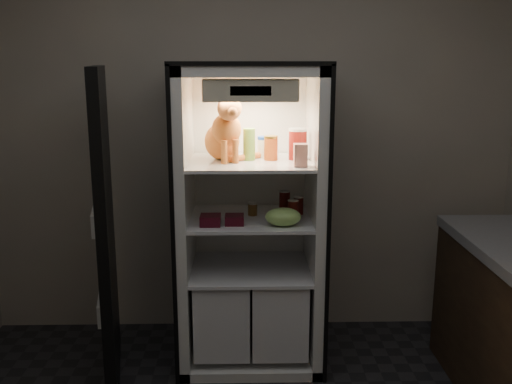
% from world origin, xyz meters
% --- Properties ---
extents(room_shell, '(3.60, 3.60, 3.60)m').
position_xyz_m(room_shell, '(0.00, 0.00, 1.62)').
color(room_shell, white).
rests_on(room_shell, floor).
extents(refrigerator, '(0.90, 0.72, 1.88)m').
position_xyz_m(refrigerator, '(0.00, 1.38, 0.79)').
color(refrigerator, white).
rests_on(refrigerator, floor).
extents(fridge_door, '(0.23, 0.87, 1.85)m').
position_xyz_m(fridge_door, '(-0.84, 1.11, 0.91)').
color(fridge_door, black).
rests_on(fridge_door, floor).
extents(tabby_cat, '(0.39, 0.42, 0.43)m').
position_xyz_m(tabby_cat, '(-0.15, 1.35, 1.45)').
color(tabby_cat, '#C55419').
rests_on(tabby_cat, refrigerator).
extents(parmesan_shaker, '(0.07, 0.07, 0.19)m').
position_xyz_m(parmesan_shaker, '(-0.01, 1.35, 1.39)').
color(parmesan_shaker, '#238330').
rests_on(parmesan_shaker, refrigerator).
extents(mayo_tub, '(0.09, 0.09, 0.13)m').
position_xyz_m(mayo_tub, '(0.09, 1.45, 1.36)').
color(mayo_tub, white).
rests_on(mayo_tub, refrigerator).
extents(salsa_jar, '(0.08, 0.08, 0.15)m').
position_xyz_m(salsa_jar, '(0.12, 1.35, 1.36)').
color(salsa_jar, maroon).
rests_on(salsa_jar, refrigerator).
extents(pepper_jar, '(0.11, 0.11, 0.19)m').
position_xyz_m(pepper_jar, '(0.29, 1.36, 1.38)').
color(pepper_jar, '#A01E15').
rests_on(pepper_jar, refrigerator).
extents(cream_carton, '(0.08, 0.08, 0.13)m').
position_xyz_m(cream_carton, '(0.28, 1.13, 1.35)').
color(cream_carton, white).
rests_on(cream_carton, refrigerator).
extents(soda_can_a, '(0.07, 0.07, 0.13)m').
position_xyz_m(soda_can_a, '(0.22, 1.47, 1.00)').
color(soda_can_a, black).
rests_on(soda_can_a, refrigerator).
extents(soda_can_b, '(0.06, 0.06, 0.11)m').
position_xyz_m(soda_can_b, '(0.30, 1.38, 1.00)').
color(soda_can_b, black).
rests_on(soda_can_b, refrigerator).
extents(soda_can_c, '(0.07, 0.07, 0.12)m').
position_xyz_m(soda_can_c, '(0.26, 1.25, 1.00)').
color(soda_can_c, black).
rests_on(soda_can_c, refrigerator).
extents(condiment_jar, '(0.06, 0.06, 0.08)m').
position_xyz_m(condiment_jar, '(0.01, 1.36, 0.98)').
color(condiment_jar, brown).
rests_on(condiment_jar, refrigerator).
extents(grape_bag, '(0.21, 0.15, 0.11)m').
position_xyz_m(grape_bag, '(0.19, 1.13, 0.99)').
color(grape_bag, '#91BC57').
rests_on(grape_bag, refrigerator).
extents(berry_box_left, '(0.12, 0.12, 0.06)m').
position_xyz_m(berry_box_left, '(-0.24, 1.15, 0.97)').
color(berry_box_left, '#4C0C17').
rests_on(berry_box_left, refrigerator).
extents(berry_box_right, '(0.11, 0.11, 0.05)m').
position_xyz_m(berry_box_right, '(-0.10, 1.17, 0.97)').
color(berry_box_right, '#4C0C17').
rests_on(berry_box_right, refrigerator).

